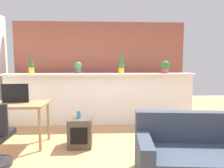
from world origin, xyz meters
TOP-DOWN VIEW (x-y plane):
  - divider_wall at (0.00, 2.00)m, footprint 4.37×0.16m
  - plant_shelf at (0.00, 1.96)m, footprint 4.37×0.37m
  - brick_wall_behind at (0.00, 2.60)m, footprint 4.37×0.10m
  - potted_plant_0 at (-1.54, 1.94)m, footprint 0.13×0.13m
  - potted_plant_1 at (-0.50, 2.00)m, footprint 0.17×0.17m
  - potted_plant_2 at (0.49, 1.95)m, footprint 0.13×0.13m
  - potted_plant_3 at (1.53, 2.00)m, footprint 0.22×0.22m
  - desk at (-1.47, 0.84)m, footprint 1.10×0.60m
  - tv_monitor at (-1.47, 0.92)m, footprint 0.45×0.04m
  - side_cube_shelf at (-0.33, 0.77)m, footprint 0.40×0.41m
  - vase_on_shelf at (-0.35, 0.75)m, footprint 0.07×0.07m
  - couch at (1.26, -0.32)m, footprint 1.62×0.90m

SIDE VIEW (x-z plane):
  - side_cube_shelf at x=-0.33m, z-range 0.00..0.50m
  - couch at x=1.26m, z-range -0.12..0.68m
  - vase_on_shelf at x=-0.35m, z-range 0.50..0.63m
  - divider_wall at x=0.00m, z-range 0.00..1.17m
  - desk at x=-1.47m, z-range 0.29..1.04m
  - tv_monitor at x=-1.47m, z-range 0.75..1.08m
  - plant_shelf at x=0.00m, z-range 1.17..1.21m
  - brick_wall_behind at x=0.00m, z-range 0.00..2.50m
  - potted_plant_1 at x=-0.50m, z-range 1.23..1.49m
  - potted_plant_3 at x=1.53m, z-range 1.22..1.51m
  - potted_plant_0 at x=-1.54m, z-range 1.21..1.60m
  - potted_plant_2 at x=0.49m, z-range 1.19..1.67m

